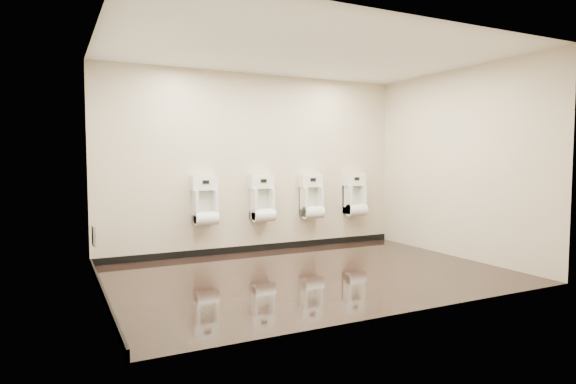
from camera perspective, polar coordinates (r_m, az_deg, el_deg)
name	(u,v)px	position (r m, az deg, el deg)	size (l,w,h in m)	color
ground	(311,274)	(6.24, 2.75, -9.70)	(5.00, 3.50, 0.00)	black
ceiling	(312,51)	(6.20, 2.84, 16.30)	(5.00, 3.50, 0.00)	silver
back_wall	(258,163)	(7.64, -3.63, 3.41)	(5.00, 0.02, 2.80)	beige
front_wall	(403,167)	(4.61, 13.47, 2.93)	(5.00, 0.02, 2.80)	beige
left_wall	(99,166)	(5.31, -21.49, 2.89)	(0.02, 3.50, 2.80)	beige
right_wall	(458,164)	(7.60, 19.51, 3.19)	(0.02, 3.50, 2.80)	beige
tile_overlay_left	(100,166)	(5.31, -21.44, 2.89)	(0.01, 3.50, 2.80)	white
skirting_back	(258,248)	(7.76, -3.55, -6.61)	(5.00, 0.02, 0.10)	black
skirting_left	(104,295)	(5.50, -21.00, -11.31)	(0.02, 3.50, 0.10)	black
access_panel	(94,236)	(6.58, -22.04, -4.84)	(0.04, 0.25, 0.25)	#9E9EA3
urinal_0	(205,204)	(7.24, -9.80, -1.43)	(0.39, 0.29, 0.72)	white
urinal_1	(262,202)	(7.56, -3.06, -1.15)	(0.39, 0.29, 0.72)	white
urinal_2	(311,200)	(7.95, 2.80, -0.90)	(0.39, 0.29, 0.72)	white
urinal_3	(355,198)	(8.40, 7.93, -0.67)	(0.39, 0.29, 0.72)	white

